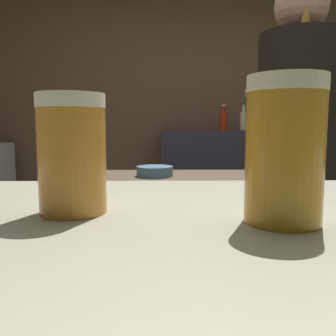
% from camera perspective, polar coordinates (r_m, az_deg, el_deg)
% --- Properties ---
extents(wall_back, '(5.20, 0.10, 2.70)m').
position_cam_1_polar(wall_back, '(3.64, 3.90, 9.66)').
color(wall_back, brown).
rests_on(wall_back, ground).
extents(prep_counter, '(2.10, 0.60, 0.88)m').
position_cam_1_polar(prep_counter, '(2.21, 16.74, -12.65)').
color(prep_counter, brown).
rests_on(prep_counter, ground).
extents(back_shelf, '(0.89, 0.36, 1.12)m').
position_cam_1_polar(back_shelf, '(3.43, 6.38, -3.41)').
color(back_shelf, '#323141').
rests_on(back_shelf, ground).
extents(bartender, '(0.47, 0.54, 1.77)m').
position_cam_1_polar(bartender, '(1.64, 19.71, 1.51)').
color(bartender, '#263334').
rests_on(bartender, ground).
extents(mixing_bowl, '(0.21, 0.21, 0.06)m').
position_cam_1_polar(mixing_bowl, '(2.01, -2.14, -0.52)').
color(mixing_bowl, slate).
rests_on(mixing_bowl, prep_counter).
extents(chefs_knife, '(0.24, 0.10, 0.01)m').
position_cam_1_polar(chefs_knife, '(2.13, 22.82, -1.27)').
color(chefs_knife, silver).
rests_on(chefs_knife, prep_counter).
extents(pint_glass_near, '(0.08, 0.08, 0.15)m').
position_cam_1_polar(pint_glass_near, '(0.38, 18.14, 2.68)').
color(pint_glass_near, '#BF8325').
rests_on(pint_glass_near, bar_counter).
extents(pint_glass_far, '(0.08, 0.08, 0.14)m').
position_cam_1_polar(pint_glass_far, '(0.42, -15.09, 2.17)').
color(pint_glass_far, orange).
rests_on(pint_glass_far, bar_counter).
extents(bottle_hot_sauce, '(0.07, 0.07, 0.23)m').
position_cam_1_polar(bottle_hot_sauce, '(3.30, 8.85, 7.52)').
color(bottle_hot_sauce, red).
rests_on(bottle_hot_sauce, back_shelf).
extents(bottle_vinegar, '(0.07, 0.07, 0.24)m').
position_cam_1_polar(bottle_vinegar, '(3.36, 11.98, 7.55)').
color(bottle_vinegar, '#CBC888').
rests_on(bottle_vinegar, back_shelf).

